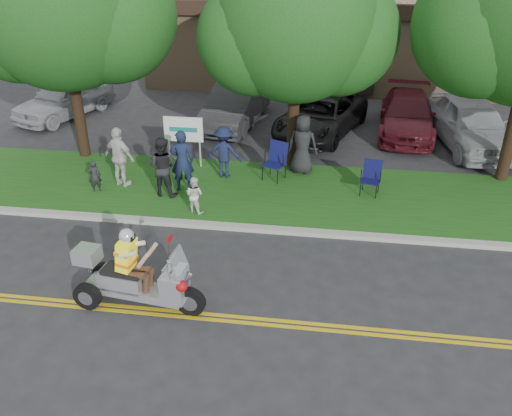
# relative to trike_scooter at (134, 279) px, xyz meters

# --- Properties ---
(ground) EXTENTS (120.00, 120.00, 0.00)m
(ground) POSITION_rel_trike_scooter_xyz_m (2.21, 0.29, -0.65)
(ground) COLOR #28282B
(ground) RESTS_ON ground
(centerline_near) EXTENTS (60.00, 0.10, 0.01)m
(centerline_near) POSITION_rel_trike_scooter_xyz_m (2.21, -0.29, -0.64)
(centerline_near) COLOR gold
(centerline_near) RESTS_ON ground
(centerline_far) EXTENTS (60.00, 0.10, 0.01)m
(centerline_far) POSITION_rel_trike_scooter_xyz_m (2.21, -0.13, -0.64)
(centerline_far) COLOR gold
(centerline_far) RESTS_ON ground
(curb) EXTENTS (60.00, 0.25, 0.12)m
(curb) POSITION_rel_trike_scooter_xyz_m (2.21, 3.34, -0.59)
(curb) COLOR #A8A89E
(curb) RESTS_ON ground
(grass_verge) EXTENTS (60.00, 4.00, 0.10)m
(grass_verge) POSITION_rel_trike_scooter_xyz_m (2.21, 5.49, -0.59)
(grass_verge) COLOR #1A5215
(grass_verge) RESTS_ON ground
(commercial_building) EXTENTS (18.00, 8.20, 4.00)m
(commercial_building) POSITION_rel_trike_scooter_xyz_m (4.21, 19.27, 1.36)
(commercial_building) COLOR #9E7F5B
(commercial_building) RESTS_ON ground
(tree_left) EXTENTS (6.62, 5.40, 7.78)m
(tree_left) POSITION_rel_trike_scooter_xyz_m (-4.23, 7.33, 4.20)
(tree_left) COLOR #332114
(tree_left) RESTS_ON ground
(tree_mid) EXTENTS (5.88, 4.80, 7.05)m
(tree_mid) POSITION_rel_trike_scooter_xyz_m (2.76, 7.53, 3.78)
(tree_mid) COLOR #332114
(tree_mid) RESTS_ON ground
(business_sign) EXTENTS (1.25, 0.06, 1.75)m
(business_sign) POSITION_rel_trike_scooter_xyz_m (-0.69, 6.89, 0.61)
(business_sign) COLOR silver
(business_sign) RESTS_ON ground
(trike_scooter) EXTENTS (2.84, 1.04, 1.86)m
(trike_scooter) POSITION_rel_trike_scooter_xyz_m (0.00, 0.00, 0.00)
(trike_scooter) COLOR black
(trike_scooter) RESTS_ON ground
(lawn_chair_a) EXTENTS (0.81, 0.82, 1.15)m
(lawn_chair_a) POSITION_rel_trike_scooter_xyz_m (2.30, 6.40, 0.11)
(lawn_chair_a) COLOR black
(lawn_chair_a) RESTS_ON grass_verge
(lawn_chair_b) EXTENTS (0.63, 0.65, 1.00)m
(lawn_chair_b) POSITION_rel_trike_scooter_xyz_m (5.14, 5.77, 0.02)
(lawn_chair_b) COLOR black
(lawn_chair_b) RESTS_ON grass_verge
(spectator_adult_left) EXTENTS (0.75, 0.57, 1.86)m
(spectator_adult_left) POSITION_rel_trike_scooter_xyz_m (-0.32, 5.21, 0.39)
(spectator_adult_left) COLOR #16203E
(spectator_adult_left) RESTS_ON grass_verge
(spectator_adult_mid) EXTENTS (0.94, 0.79, 1.76)m
(spectator_adult_mid) POSITION_rel_trike_scooter_xyz_m (-0.80, 4.84, 0.33)
(spectator_adult_mid) COLOR black
(spectator_adult_mid) RESTS_ON grass_verge
(spectator_adult_right) EXTENTS (1.16, 0.82, 1.82)m
(spectator_adult_right) POSITION_rel_trike_scooter_xyz_m (-2.21, 5.25, 0.37)
(spectator_adult_right) COLOR silver
(spectator_adult_right) RESTS_ON grass_verge
(spectator_chair_a) EXTENTS (1.08, 0.66, 1.63)m
(spectator_chair_a) POSITION_rel_trike_scooter_xyz_m (0.72, 6.27, 0.27)
(spectator_chair_a) COLOR #151D3C
(spectator_chair_a) RESTS_ON grass_verge
(spectator_chair_b) EXTENTS (1.01, 0.75, 1.90)m
(spectator_chair_b) POSITION_rel_trike_scooter_xyz_m (3.06, 6.91, 0.40)
(spectator_chair_b) COLOR black
(spectator_chair_b) RESTS_ON grass_verge
(child_left) EXTENTS (0.42, 0.36, 0.97)m
(child_left) POSITION_rel_trike_scooter_xyz_m (-2.85, 4.77, -0.06)
(child_left) COLOR black
(child_left) RESTS_ON grass_verge
(child_right) EXTENTS (0.61, 0.55, 1.05)m
(child_right) POSITION_rel_trike_scooter_xyz_m (0.34, 3.94, -0.02)
(child_right) COLOR white
(child_right) RESTS_ON grass_verge
(parked_car_far_left) EXTENTS (3.24, 4.78, 1.51)m
(parked_car_far_left) POSITION_rel_trike_scooter_xyz_m (-6.79, 11.20, 0.11)
(parked_car_far_left) COLOR #A4A6AB
(parked_car_far_left) RESTS_ON ground
(parked_car_left) EXTENTS (2.26, 4.89, 1.55)m
(parked_car_left) POSITION_rel_trike_scooter_xyz_m (0.21, 11.18, 0.13)
(parked_car_left) COLOR #2D2D2F
(parked_car_left) RESTS_ON ground
(parked_car_mid) EXTENTS (3.84, 5.48, 1.39)m
(parked_car_mid) POSITION_rel_trike_scooter_xyz_m (3.52, 10.69, 0.05)
(parked_car_mid) COLOR black
(parked_car_mid) RESTS_ON ground
(parked_car_right) EXTENTS (2.41, 4.99, 1.40)m
(parked_car_right) POSITION_rel_trike_scooter_xyz_m (6.71, 11.24, 0.05)
(parked_car_right) COLOR #4E121B
(parked_car_right) RESTS_ON ground
(parked_car_far_right) EXTENTS (2.81, 5.30, 1.72)m
(parked_car_far_right) POSITION_rel_trike_scooter_xyz_m (8.75, 10.19, 0.21)
(parked_car_far_right) COLOR #9EA1A5
(parked_car_far_right) RESTS_ON ground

